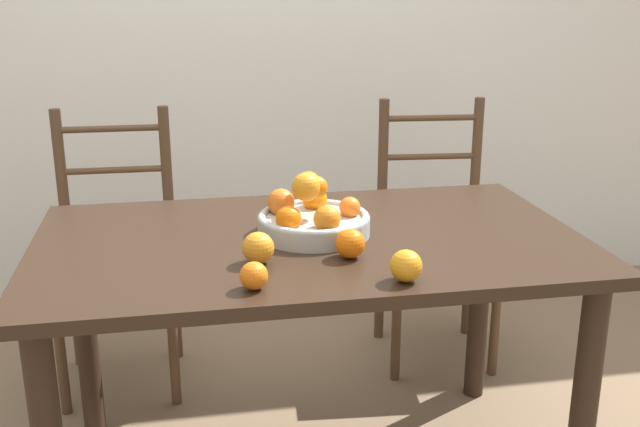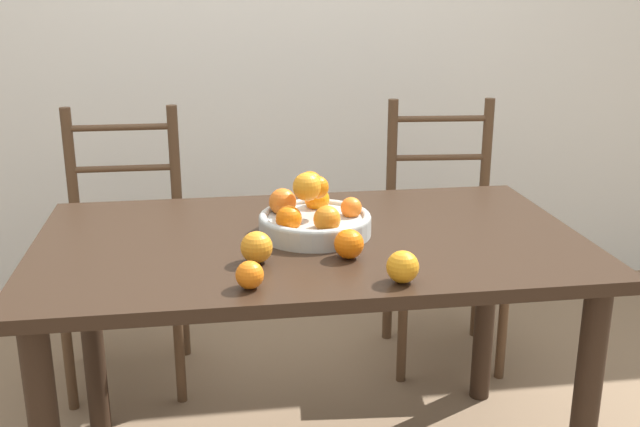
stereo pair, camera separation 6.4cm
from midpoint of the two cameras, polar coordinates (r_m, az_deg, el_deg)
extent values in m
cube|color=silver|center=(3.41, -3.73, 14.70)|extent=(8.00, 0.06, 2.60)
cube|color=black|center=(2.08, 0.13, -2.23)|extent=(1.50, 0.88, 0.03)
cylinder|color=black|center=(2.14, 20.35, -14.21)|extent=(0.07, 0.07, 0.74)
cylinder|color=black|center=(2.57, -16.34, -8.41)|extent=(0.07, 0.07, 0.74)
cylinder|color=black|center=(2.72, 13.16, -6.66)|extent=(0.07, 0.07, 0.74)
cylinder|color=#B2B7B2|center=(2.08, 0.49, -0.95)|extent=(0.31, 0.31, 0.05)
torus|color=#B2B7B2|center=(2.08, 0.49, -0.30)|extent=(0.31, 0.31, 0.02)
sphere|color=orange|center=(2.09, 3.27, 0.43)|extent=(0.06, 0.06, 0.06)
sphere|color=orange|center=(2.17, 0.61, 1.09)|extent=(0.07, 0.07, 0.07)
sphere|color=orange|center=(2.11, -2.00, 0.88)|extent=(0.08, 0.08, 0.08)
sphere|color=orange|center=(2.00, -1.48, -0.39)|extent=(0.07, 0.07, 0.07)
sphere|color=orange|center=(1.98, 1.46, -0.44)|extent=(0.07, 0.07, 0.07)
sphere|color=orange|center=(2.05, 0.69, 2.01)|extent=(0.06, 0.06, 0.06)
sphere|color=orange|center=(2.08, 0.12, 2.30)|extent=(0.07, 0.07, 0.07)
sphere|color=orange|center=(2.03, -0.09, 2.02)|extent=(0.08, 0.08, 0.08)
sphere|color=orange|center=(1.72, -4.32, -4.70)|extent=(0.07, 0.07, 0.07)
sphere|color=orange|center=(1.88, -3.88, -2.59)|extent=(0.08, 0.08, 0.08)
sphere|color=orange|center=(1.77, 7.35, -4.06)|extent=(0.08, 0.08, 0.08)
sphere|color=orange|center=(1.90, 3.18, -2.33)|extent=(0.08, 0.08, 0.08)
cylinder|color=#513823|center=(2.77, -18.03, -9.83)|extent=(0.04, 0.04, 0.46)
cylinder|color=#513823|center=(2.72, -10.03, -9.67)|extent=(0.04, 0.04, 0.46)
cylinder|color=#513823|center=(2.99, -17.37, -1.95)|extent=(0.04, 0.04, 1.02)
cylinder|color=#513823|center=(2.95, -10.08, -1.68)|extent=(0.04, 0.04, 1.02)
cube|color=#513823|center=(2.80, -14.06, -3.57)|extent=(0.43, 0.41, 0.04)
cylinder|color=#513823|center=(2.93, -13.92, 0.39)|extent=(0.38, 0.03, 0.02)
cylinder|color=#513823|center=(2.89, -14.14, 3.34)|extent=(0.38, 0.03, 0.02)
cylinder|color=#513823|center=(2.85, -14.37, 6.37)|extent=(0.38, 0.03, 0.02)
cylinder|color=#513823|center=(2.83, 6.96, -8.43)|extent=(0.04, 0.04, 0.46)
cylinder|color=#513823|center=(2.92, 14.39, -8.02)|extent=(0.04, 0.04, 0.46)
cylinder|color=#513823|center=(3.06, 5.94, -0.81)|extent=(0.04, 0.04, 1.02)
cylinder|color=#513823|center=(3.14, 12.80, -0.66)|extent=(0.04, 0.04, 1.02)
cube|color=#513823|center=(2.94, 10.16, -2.35)|extent=(0.45, 0.44, 0.04)
cylinder|color=#513823|center=(3.06, 9.53, 1.40)|extent=(0.38, 0.06, 0.02)
cylinder|color=#513823|center=(3.02, 9.67, 4.23)|extent=(0.38, 0.06, 0.02)
cylinder|color=#513823|center=(2.99, 9.82, 7.13)|extent=(0.38, 0.06, 0.02)
camera|label=1|loc=(0.03, -89.07, 0.29)|focal=42.00mm
camera|label=2|loc=(0.03, 90.93, -0.29)|focal=42.00mm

